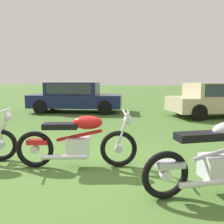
# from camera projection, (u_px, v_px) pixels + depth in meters

# --- Properties ---
(ground_plane) EXTENTS (120.00, 120.00, 0.00)m
(ground_plane) POSITION_uv_depth(u_px,v_px,m) (76.00, 168.00, 4.00)
(ground_plane) COLOR #476B2D
(motorcycle_red) EXTENTS (2.07, 0.94, 1.02)m
(motorcycle_red) POSITION_uv_depth(u_px,v_px,m) (78.00, 141.00, 3.96)
(motorcycle_red) COLOR black
(motorcycle_red) RESTS_ON ground
(motorcycle_silver) EXTENTS (1.89, 1.22, 1.02)m
(motorcycle_silver) POSITION_uv_depth(u_px,v_px,m) (217.00, 158.00, 3.04)
(motorcycle_silver) COLOR black
(motorcycle_silver) RESTS_ON ground
(car_navy) EXTENTS (4.62, 2.56, 1.43)m
(car_navy) POSITION_uv_depth(u_px,v_px,m) (75.00, 96.00, 10.81)
(car_navy) COLOR #161E4C
(car_navy) RESTS_ON ground
(car_beige) EXTENTS (4.40, 3.30, 1.43)m
(car_beige) POSITION_uv_depth(u_px,v_px,m) (217.00, 98.00, 9.42)
(car_beige) COLOR #BCAD8C
(car_beige) RESTS_ON ground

